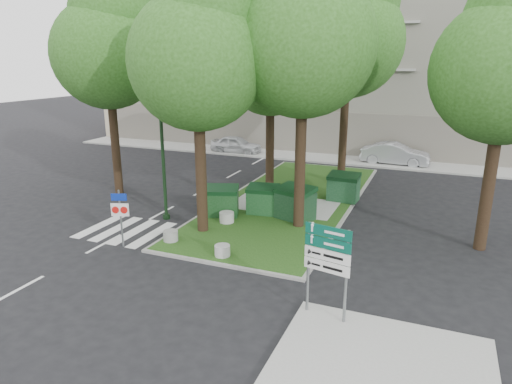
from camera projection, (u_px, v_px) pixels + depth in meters
The scene contains 26 objects.
ground at pixel (207, 262), 16.11m from camera, with size 120.00×120.00×0.00m, color black.
median_island at pixel (290, 200), 23.02m from camera, with size 6.00×16.00×0.12m, color #194012.
median_kerb at pixel (290, 200), 23.02m from camera, with size 6.30×16.30×0.10m, color gray.
sidewalk_corner at pixel (382, 365), 10.62m from camera, with size 5.00×4.00×0.12m, color #999993.
building_sidewalk at pixel (329, 159), 32.53m from camera, with size 42.00×3.00×0.12m, color #999993.
zebra_crossing at pixel (143, 233), 18.80m from camera, with size 5.00×3.00×0.01m, color silver.
apartment_building at pixel (355, 45), 36.95m from camera, with size 41.00×12.00×16.00m, color tan.
tree_median_near_left at pixel (199, 47), 16.83m from camera, with size 5.20×5.20×10.53m.
tree_median_near_right at pixel (307, 29), 17.15m from camera, with size 5.60×5.60×11.46m.
tree_median_mid at pixel (273, 57), 22.52m from camera, with size 4.80×4.80×9.99m.
tree_median_far at pixel (351, 31), 23.65m from camera, with size 5.80×5.80×11.93m.
tree_street_left at pixel (109, 43), 22.39m from camera, with size 5.40×5.40×11.00m.
tree_street_right at pixel (510, 57), 15.34m from camera, with size 5.00×5.00×10.06m.
dumpster_a at pixel (222, 201), 20.48m from camera, with size 1.71×1.45×1.36m.
dumpster_b at pixel (263, 200), 20.76m from camera, with size 1.55×1.19×1.32m.
dumpster_c at pixel (295, 203), 19.98m from camera, with size 1.88×1.58×1.50m.
dumpster_d at pixel (344, 187), 22.60m from camera, with size 1.56×1.13×1.40m.
bollard_left at pixel (171, 236), 17.67m from camera, with size 0.57×0.57×0.41m, color gray.
bollard_right at pixel (222, 250), 16.32m from camera, with size 0.56×0.56×0.40m, color #ACACA7.
bollard_mid at pixel (227, 217), 19.67m from camera, with size 0.63×0.63×0.45m, color #A0A19B.
litter_bin at pixel (347, 190), 23.33m from camera, with size 0.37×0.37×0.64m, color gold.
street_lamp at pixel (162, 138), 19.48m from camera, with size 0.47×0.47×5.84m.
traffic_sign_pole at pixel (120, 211), 17.09m from camera, with size 0.65×0.26×2.25m.
directional_sign at pixel (328, 257), 12.08m from camera, with size 1.30×0.31×2.63m.
car_white at pixel (236, 145), 34.53m from camera, with size 1.56×3.89×1.33m, color silver.
car_silver at pixel (395, 154), 30.73m from camera, with size 1.56×4.47×1.47m, color #A4A7AC.
Camera 1 is at (7.20, -13.00, 6.93)m, focal length 32.00 mm.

